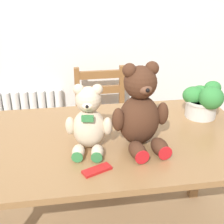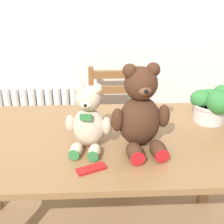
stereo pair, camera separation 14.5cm
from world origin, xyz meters
TOP-DOWN VIEW (x-y plane):
  - wall_back at (0.00, 1.54)m, footprint 8.00×0.04m
  - radiator at (-0.56, 1.47)m, footprint 0.76×0.10m
  - dining_table at (0.00, 0.43)m, footprint 1.57×0.85m
  - wooden_chair_behind at (0.12, 1.23)m, footprint 0.39×0.39m
  - teddy_bear_left at (-0.05, 0.35)m, footprint 0.22×0.24m
  - teddy_bear_right at (0.19, 0.34)m, footprint 0.29×0.30m
  - potted_plant at (0.61, 0.58)m, footprint 0.22×0.23m
  - chocolate_bar at (-0.04, 0.15)m, footprint 0.13×0.09m

SIDE VIEW (x-z plane):
  - radiator at x=-0.56m, z-range -0.03..0.62m
  - wooden_chair_behind at x=0.12m, z-range 0.00..0.86m
  - dining_table at x=0.00m, z-range 0.29..1.05m
  - chocolate_bar at x=-0.04m, z-range 0.76..0.78m
  - potted_plant at x=0.61m, z-range 0.77..0.97m
  - teddy_bear_left at x=-0.05m, z-range 0.74..1.06m
  - teddy_bear_right at x=0.19m, z-range 0.74..1.14m
  - wall_back at x=0.00m, z-range 0.00..2.60m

